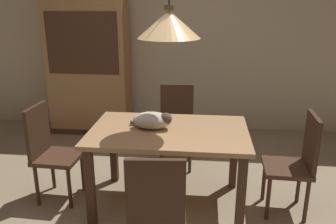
% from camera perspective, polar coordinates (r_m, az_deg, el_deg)
% --- Properties ---
extents(back_wall, '(6.40, 0.10, 2.90)m').
position_cam_1_polar(back_wall, '(5.10, 2.17, 13.35)').
color(back_wall, beige).
rests_on(back_wall, ground).
extents(dining_table, '(1.40, 0.90, 0.75)m').
position_cam_1_polar(dining_table, '(3.15, 0.14, -4.61)').
color(dining_table, tan).
rests_on(dining_table, ground).
extents(chair_left_side, '(0.42, 0.42, 0.93)m').
position_cam_1_polar(chair_left_side, '(3.50, -18.64, -5.68)').
color(chair_left_side, '#472D1E').
rests_on(chair_left_side, ground).
extents(chair_right_side, '(0.41, 0.41, 0.93)m').
position_cam_1_polar(chair_right_side, '(3.30, 20.19, -7.35)').
color(chair_right_side, '#472D1E').
rests_on(chair_right_side, ground).
extents(chair_near_front, '(0.43, 0.43, 0.93)m').
position_cam_1_polar(chair_near_front, '(2.44, -1.88, -15.52)').
color(chair_near_front, '#472D1E').
rests_on(chair_near_front, ground).
extents(chair_far_back, '(0.42, 0.42, 0.93)m').
position_cam_1_polar(chair_far_back, '(4.02, 1.38, -1.63)').
color(chair_far_back, '#472D1E').
rests_on(chair_far_back, ground).
extents(cat_sleeping, '(0.39, 0.23, 0.16)m').
position_cam_1_polar(cat_sleeping, '(3.13, -2.45, -1.34)').
color(cat_sleeping, beige).
rests_on(cat_sleeping, dining_table).
extents(pendant_lamp, '(0.52, 0.52, 1.30)m').
position_cam_1_polar(pendant_lamp, '(2.92, 0.15, 14.10)').
color(pendant_lamp, '#E5B775').
extents(hutch_bookcase, '(1.12, 0.45, 1.85)m').
position_cam_1_polar(hutch_bookcase, '(5.10, -12.64, 6.57)').
color(hutch_bookcase, '#A87A4C').
rests_on(hutch_bookcase, ground).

